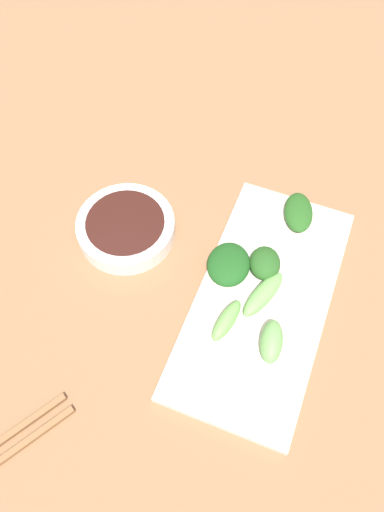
# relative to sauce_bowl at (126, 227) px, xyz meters

# --- Properties ---
(tabletop) EXTENTS (2.10, 2.10, 0.02)m
(tabletop) POSITION_rel_sauce_bowl_xyz_m (0.13, -0.02, -0.03)
(tabletop) COLOR olive
(tabletop) RESTS_ON ground
(sauce_bowl) EXTENTS (0.15, 0.15, 0.03)m
(sauce_bowl) POSITION_rel_sauce_bowl_xyz_m (0.00, 0.00, 0.00)
(sauce_bowl) COLOR white
(sauce_bowl) RESTS_ON tabletop
(serving_plate) EXTENTS (0.18, 0.37, 0.01)m
(serving_plate) POSITION_rel_sauce_bowl_xyz_m (0.23, -0.03, -0.01)
(serving_plate) COLOR silver
(serving_plate) RESTS_ON tabletop
(broccoli_leafy_0) EXTENTS (0.06, 0.06, 0.03)m
(broccoli_leafy_0) POSITION_rel_sauce_bowl_xyz_m (0.21, 0.01, 0.01)
(broccoli_leafy_0) COLOR #25591F
(broccoli_leafy_0) RESTS_ON serving_plate
(broccoli_leafy_1) EXTENTS (0.07, 0.08, 0.02)m
(broccoli_leafy_1) POSITION_rel_sauce_bowl_xyz_m (0.17, -0.01, 0.01)
(broccoli_leafy_1) COLOR #1B531C
(broccoli_leafy_1) RESTS_ON serving_plate
(broccoli_stalk_2) EXTENTS (0.04, 0.06, 0.03)m
(broccoli_stalk_2) POSITION_rel_sauce_bowl_xyz_m (0.26, -0.10, 0.01)
(broccoli_stalk_2) COLOR #6DAF5B
(broccoli_stalk_2) RESTS_ON serving_plate
(broccoli_stalk_3) EXTENTS (0.05, 0.09, 0.02)m
(broccoli_stalk_3) POSITION_rel_sauce_bowl_xyz_m (0.22, -0.03, 0.00)
(broccoli_stalk_3) COLOR #6EB458
(broccoli_stalk_3) RESTS_ON serving_plate
(broccoli_stalk_4) EXTENTS (0.03, 0.07, 0.02)m
(broccoli_stalk_4) POSITION_rel_sauce_bowl_xyz_m (0.19, -0.09, 0.01)
(broccoli_stalk_4) COLOR #6EB455
(broccoli_stalk_4) RESTS_ON serving_plate
(broccoli_leafy_5) EXTENTS (0.06, 0.08, 0.02)m
(broccoli_leafy_5) POSITION_rel_sauce_bowl_xyz_m (0.23, 0.12, 0.00)
(broccoli_leafy_5) COLOR #255B1E
(broccoli_leafy_5) RESTS_ON serving_plate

